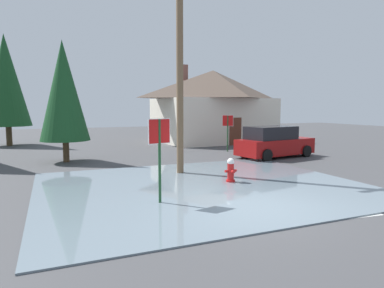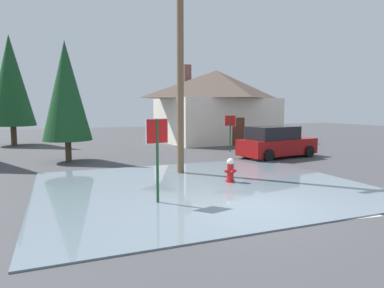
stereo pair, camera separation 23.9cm
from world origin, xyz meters
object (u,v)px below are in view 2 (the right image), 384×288
Objects in this scene: parked_car at (276,143)px; pine_tree_tall_left at (66,91)px; house at (216,105)px; fire_hydrant at (230,171)px; stop_sign_near at (157,144)px; pine_tree_short_left at (11,81)px; stop_sign_far at (230,126)px; utility_pole at (180,54)px.

pine_tree_tall_left is (-10.62, 2.73, 2.74)m from parked_car.
fire_hydrant is at bearing -113.74° from house.
stop_sign_near reaches higher than parked_car.
fire_hydrant is 19.37m from pine_tree_short_left.
stop_sign_near is 0.51× the size of parked_car.
house is 13.25m from pine_tree_tall_left.
pine_tree_tall_left is at bearing -69.87° from pine_tree_short_left.
stop_sign_near is 0.31× the size of pine_tree_short_left.
pine_tree_tall_left is at bearing 125.54° from fire_hydrant.
pine_tree_short_left reaches higher than pine_tree_tall_left.
fire_hydrant is 0.40× the size of stop_sign_far.
utility_pole reaches higher than fire_hydrant.
parked_car is (5.32, 4.69, 0.36)m from fire_hydrant.
utility_pole is 1.99× the size of parked_car.
stop_sign_far is at bearing 2.43° from pine_tree_tall_left.
house reaches higher than stop_sign_far.
pine_tree_tall_left is (-9.45, -0.40, 1.94)m from stop_sign_far.
stop_sign_near is at bearing -73.23° from pine_tree_short_left.
house is 1.21× the size of pine_tree_short_left.
house is 9.61m from parked_car.
pine_tree_tall_left is (-11.47, -6.60, 0.60)m from house.
utility_pole is at bearing -50.26° from pine_tree_tall_left.
utility_pole is 13.88m from house.
fire_hydrant is 0.19× the size of parked_car.
house is (7.25, 11.68, -1.93)m from utility_pole.
house is (2.02, 6.20, 1.34)m from stop_sign_far.
pine_tree_short_left is at bearing 145.20° from stop_sign_far.
stop_sign_near is at bearing -153.26° from fire_hydrant.
utility_pole is at bearing -159.86° from parked_car.
utility_pole is 16.34m from pine_tree_short_left.
stop_sign_near is 18.26m from house.
utility_pole is 1.19× the size of pine_tree_short_left.
fire_hydrant is at bearing -65.26° from utility_pole.
pine_tree_short_left is at bearing 169.54° from house.
parked_car is (-0.85, -9.34, -2.13)m from house.
stop_sign_far is at bearing -108.04° from house.
pine_tree_short_left is at bearing 106.77° from stop_sign_near.
stop_sign_near reaches higher than fire_hydrant.
utility_pole reaches higher than stop_sign_far.
stop_sign_far is at bearing 62.07° from fire_hydrant.
stop_sign_near is 2.67× the size of fire_hydrant.
utility_pole is at bearing -62.07° from pine_tree_short_left.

